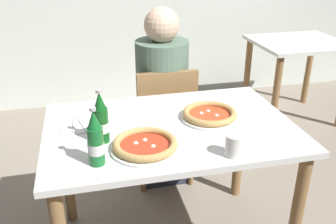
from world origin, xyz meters
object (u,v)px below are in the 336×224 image
Objects in this scene: chair_behind_table at (164,119)px; paper_cup at (234,145)px; dining_table_background at (297,58)px; beer_bottle_left at (101,120)px; dining_table_main at (170,146)px; diner_seated at (162,102)px; napkin_with_cutlery at (78,125)px; pizza_margherita_near at (145,145)px; beer_bottle_center at (95,141)px; pizza_marinara_far at (210,115)px.

chair_behind_table is 0.99m from paper_cup.
dining_table_background is 3.24× the size of beer_bottle_left.
paper_cup reaches higher than dining_table_main.
dining_table_main is 0.99× the size of diner_seated.
dining_table_main is 0.46m from napkin_with_cutlery.
beer_bottle_center is (-0.21, -0.06, 0.08)m from pizza_margherita_near.
beer_bottle_left reaches higher than paper_cup.
beer_bottle_center reaches higher than dining_table_background.
dining_table_background is 2.36m from beer_bottle_left.
pizza_marinara_far is at bearing 8.67° from dining_table_main.
beer_bottle_left reaches higher than pizza_marinara_far.
beer_bottle_left is at bearing -120.53° from diner_seated.
beer_bottle_left is (-0.44, -0.69, 0.37)m from chair_behind_table.
paper_cup is at bearing -93.33° from pizza_marinara_far.
diner_seated is 12.73× the size of paper_cup.
dining_table_background is 1.87m from pizza_marinara_far.
beer_bottle_center reaches higher than pizza_marinara_far.
dining_table_background is 2.16m from paper_cup.
chair_behind_table is at bearing 57.69° from beer_bottle_left.
dining_table_background is 8.42× the size of paper_cup.
pizza_marinara_far is at bearing -80.38° from diner_seated.
paper_cup is (0.63, -0.43, 0.04)m from napkin_with_cutlery.
beer_bottle_center is (-0.47, -0.87, 0.37)m from chair_behind_table.
paper_cup reaches higher than dining_table_background.
beer_bottle_left is (-0.17, 0.12, 0.08)m from pizza_margherita_near.
dining_table_background is at bearing 51.59° from paper_cup.
beer_bottle_center is at bearing 173.02° from paper_cup.
dining_table_background is at bearing -152.12° from chair_behind_table.
pizza_marinara_far is (0.11, -0.63, 0.19)m from diner_seated.
chair_behind_table is 0.11m from diner_seated.
beer_bottle_left is (-0.44, -0.74, 0.27)m from diner_seated.
dining_table_main is 1.50× the size of dining_table_background.
pizza_margherita_near is at bearing -137.34° from dining_table_background.
dining_table_main is 1.41× the size of chair_behind_table.
pizza_margherita_near and pizza_marinara_far have the same top height.
pizza_marinara_far is 0.36m from paper_cup.
napkin_with_cutlery reaches higher than dining_table_background.
paper_cup reaches higher than pizza_margherita_near.
diner_seated is at bearing 59.47° from beer_bottle_left.
chair_behind_table is 1.06m from beer_bottle_center.
napkin_with_cutlery is at bearing -147.40° from dining_table_background.
pizza_marinara_far is at bearing 86.67° from paper_cup.
dining_table_background is at bearing 32.60° from napkin_with_cutlery.
diner_seated reaches higher than pizza_marinara_far.
dining_table_main is at bearing -138.36° from dining_table_background.
diner_seated reaches higher than dining_table_background.
napkin_with_cutlery is (-0.44, 0.10, 0.12)m from dining_table_main.
pizza_margherita_near is at bearing -148.45° from pizza_marinara_far.
pizza_margherita_near is 0.22m from beer_bottle_left.
diner_seated is at bearing 80.95° from dining_table_main.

